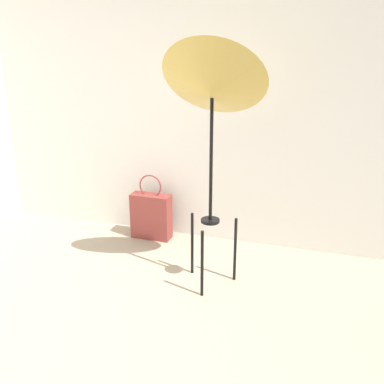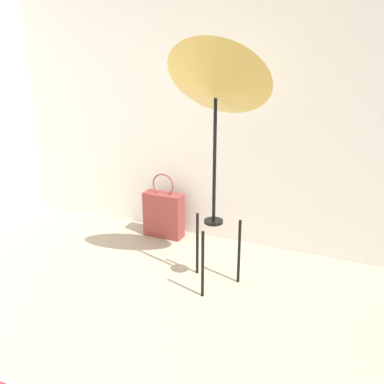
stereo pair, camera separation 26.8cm
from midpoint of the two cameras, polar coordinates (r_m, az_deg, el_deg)
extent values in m
cube|color=silver|center=(3.58, 4.37, 14.00)|extent=(8.00, 0.05, 2.60)
cylinder|color=black|center=(2.91, 4.03, -9.22)|extent=(0.02, 0.02, 0.46)
cylinder|color=black|center=(3.18, 3.10, -6.62)|extent=(0.02, 0.02, 0.46)
cylinder|color=black|center=(3.10, 8.49, -7.57)|extent=(0.02, 0.02, 0.46)
cylinder|color=black|center=(2.97, 5.34, -3.80)|extent=(0.13, 0.13, 0.02)
cylinder|color=black|center=(2.83, 5.61, 4.35)|extent=(0.02, 0.02, 0.87)
cone|color=#D1B251|center=(2.75, 5.90, 13.14)|extent=(0.66, 0.55, 0.58)
cube|color=brown|center=(3.79, -1.60, -2.96)|extent=(0.33, 0.13, 0.38)
torus|color=brown|center=(3.70, -1.64, 0.87)|extent=(0.19, 0.01, 0.19)
camera|label=1|loc=(0.13, -87.14, 0.97)|focal=42.00mm
camera|label=2|loc=(0.13, 92.86, -0.97)|focal=42.00mm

